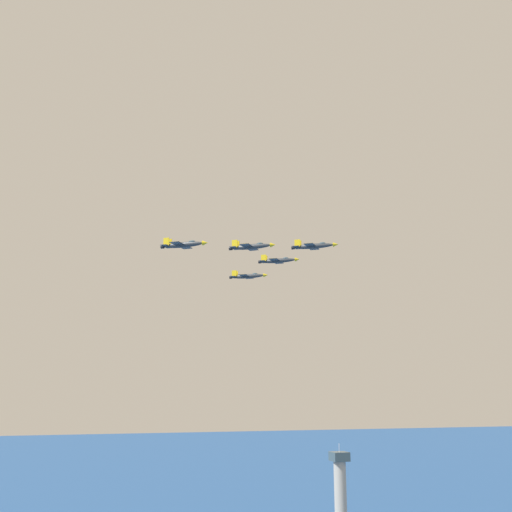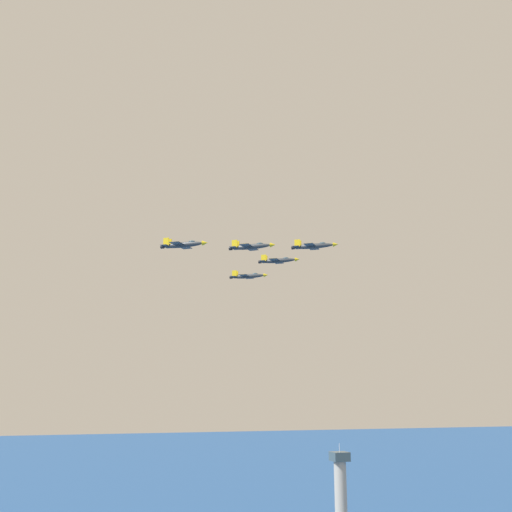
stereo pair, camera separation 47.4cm
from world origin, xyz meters
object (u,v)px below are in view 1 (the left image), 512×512
(jet_left_wingman, at_px, (278,261))
(control_tower, at_px, (340,487))
(jet_lead, at_px, (314,246))
(jet_right_wingman, at_px, (251,246))
(jet_right_outer, at_px, (183,245))
(jet_left_outer, at_px, (248,276))

(jet_left_wingman, bearing_deg, control_tower, 66.64)
(jet_lead, bearing_deg, control_tower, 93.38)
(jet_left_wingman, xyz_separation_m, jet_right_wingman, (-22.12, 16.26, -1.21))
(control_tower, xyz_separation_m, jet_right_wingman, (-39.95, 45.41, 76.54))
(control_tower, xyz_separation_m, jet_right_outer, (-41.45, 66.55, 75.29))
(jet_left_wingman, xyz_separation_m, jet_right_outer, (-23.62, 37.41, -2.46))
(jet_lead, height_order, jet_right_wingman, jet_lead)
(jet_lead, height_order, jet_right_outer, jet_lead)
(jet_right_wingman, distance_m, jet_left_outer, 44.25)
(jet_left_outer, bearing_deg, jet_right_outer, -90.72)
(control_tower, distance_m, jet_right_outer, 108.70)
(jet_left_wingman, relative_size, jet_right_outer, 0.99)
(jet_right_outer, bearing_deg, jet_lead, 41.25)
(control_tower, distance_m, jet_left_outer, 83.07)
(jet_right_wingman, relative_size, jet_right_outer, 0.99)
(jet_right_wingman, bearing_deg, jet_lead, 41.33)
(jet_lead, bearing_deg, jet_right_wingman, -140.33)
(jet_lead, xyz_separation_m, jet_left_wingman, (20.63, 4.88, -0.79))
(jet_left_wingman, height_order, jet_right_outer, jet_left_wingman)
(jet_left_wingman, xyz_separation_m, jet_left_outer, (20.63, 4.88, -2.03))
(jet_lead, relative_size, jet_right_wingman, 1.02)
(control_tower, height_order, jet_lead, jet_lead)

